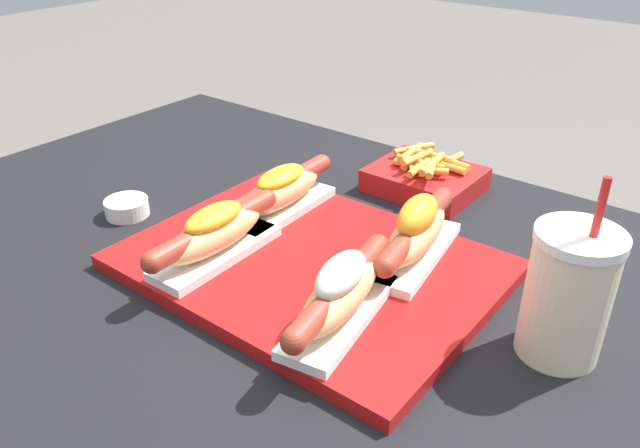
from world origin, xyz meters
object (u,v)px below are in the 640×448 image
at_px(serving_tray, 310,264).
at_px(hot_dog_0, 215,233).
at_px(hot_dog_2, 281,191).
at_px(drink_cup, 568,294).
at_px(hot_dog_3, 416,232).
at_px(sauce_bowl, 127,207).
at_px(hot_dog_1, 341,293).
at_px(fries_basket, 425,177).

xyz_separation_m(serving_tray, hot_dog_0, (-0.09, -0.07, 0.04)).
bearing_deg(hot_dog_2, serving_tray, -33.14).
relative_size(hot_dog_2, drink_cup, 1.09).
relative_size(hot_dog_3, sauce_bowl, 3.47).
bearing_deg(hot_dog_3, sauce_bowl, -162.04).
xyz_separation_m(sauce_bowl, drink_cup, (0.60, 0.09, 0.06)).
distance_m(hot_dog_2, sauce_bowl, 0.23).
height_order(serving_tray, hot_dog_1, hot_dog_1).
xyz_separation_m(hot_dog_1, sauce_bowl, (-0.40, 0.03, -0.04)).
bearing_deg(hot_dog_1, hot_dog_3, 90.60).
relative_size(drink_cup, fries_basket, 1.26).
bearing_deg(serving_tray, drink_cup, 7.49).
height_order(hot_dog_0, drink_cup, drink_cup).
bearing_deg(hot_dog_2, hot_dog_1, -34.84).
bearing_deg(hot_dog_0, serving_tray, 36.04).
xyz_separation_m(hot_dog_2, fries_basket, (0.10, 0.22, -0.03)).
bearing_deg(hot_dog_3, drink_cup, -12.33).
xyz_separation_m(hot_dog_0, hot_dog_2, (-0.01, 0.14, -0.00)).
bearing_deg(hot_dog_0, drink_cup, 15.38).
distance_m(hot_dog_0, hot_dog_3, 0.25).
bearing_deg(sauce_bowl, serving_tray, 9.21).
xyz_separation_m(hot_dog_1, fries_basket, (-0.11, 0.37, -0.03)).
bearing_deg(hot_dog_3, fries_basket, 116.33).
relative_size(serving_tray, fries_basket, 2.75).
xyz_separation_m(hot_dog_1, hot_dog_2, (-0.21, 0.15, -0.00)).
bearing_deg(hot_dog_3, hot_dog_1, -89.40).
relative_size(hot_dog_0, drink_cup, 1.09).
relative_size(hot_dog_1, hot_dog_3, 1.00).
relative_size(hot_dog_1, sauce_bowl, 3.47).
height_order(hot_dog_2, hot_dog_3, hot_dog_3).
xyz_separation_m(serving_tray, fries_basket, (-0.00, 0.29, 0.01)).
bearing_deg(sauce_bowl, hot_dog_3, 17.96).
bearing_deg(fries_basket, sauce_bowl, -131.08).
relative_size(hot_dog_2, fries_basket, 1.37).
height_order(hot_dog_0, hot_dog_2, hot_dog_0).
xyz_separation_m(hot_dog_0, fries_basket, (0.09, 0.36, -0.03)).
relative_size(hot_dog_0, sauce_bowl, 3.51).
xyz_separation_m(hot_dog_0, drink_cup, (0.39, 0.11, 0.02)).
height_order(hot_dog_2, sauce_bowl, hot_dog_2).
distance_m(drink_cup, fries_basket, 0.40).
bearing_deg(serving_tray, hot_dog_2, 146.86).
bearing_deg(hot_dog_1, serving_tray, 143.43).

